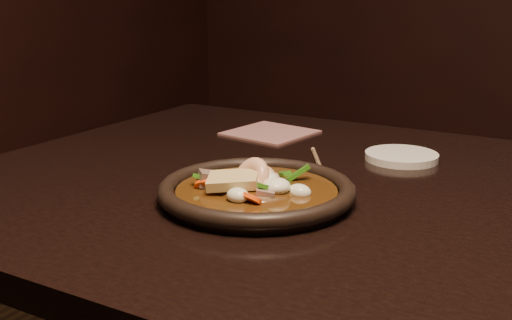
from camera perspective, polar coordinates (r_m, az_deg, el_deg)
The scene contains 6 objects.
table at distance 0.95m, azimuth 18.38°, elevation -8.64°, with size 1.60×0.90×0.75m.
plate at distance 0.90m, azimuth 0.05°, elevation -2.86°, with size 0.28×0.28×0.03m.
stirfry at distance 0.90m, azimuth -0.08°, elevation -2.49°, with size 0.17×0.16×0.07m.
saucer_left at distance 1.14m, azimuth 12.81°, elevation 0.31°, with size 0.13×0.13×0.01m, color silver.
chopsticks at distance 1.05m, azimuth 5.79°, elevation -0.83°, with size 0.14×0.23×0.01m.
napkin at distance 1.31m, azimuth 1.27°, elevation 2.44°, with size 0.15×0.15×0.00m, color #925C5A.
Camera 1 is at (0.16, -0.85, 1.05)m, focal length 45.00 mm.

